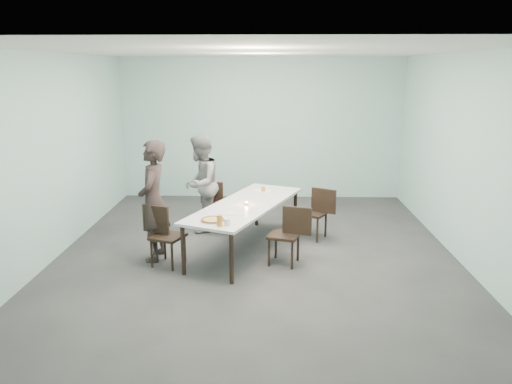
{
  "coord_description": "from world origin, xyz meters",
  "views": [
    {
      "loc": [
        0.21,
        -7.2,
        2.77
      ],
      "look_at": [
        0.0,
        -0.11,
        1.0
      ],
      "focal_mm": 35.0,
      "sensor_mm": 36.0,
      "label": 1
    }
  ],
  "objects_px": {
    "chair_far_right": "(317,210)",
    "diner_near": "(153,201)",
    "table": "(246,207)",
    "diner_far": "(201,184)",
    "beer_glass": "(220,221)",
    "pizza": "(213,220)",
    "tealight": "(246,204)",
    "side_plate": "(231,214)",
    "chair_near_right": "(289,231)",
    "water_tumbler": "(227,222)",
    "chair_near_left": "(163,231)",
    "chair_far_left": "(218,203)",
    "amber_tumbler": "(263,189)"
  },
  "relations": [
    {
      "from": "table",
      "to": "chair_far_right",
      "type": "xyz_separation_m",
      "value": [
        1.15,
        0.56,
        -0.19
      ]
    },
    {
      "from": "tealight",
      "to": "diner_near",
      "type": "bearing_deg",
      "value": -166.37
    },
    {
      "from": "chair_far_right",
      "to": "water_tumbler",
      "type": "distance_m",
      "value": 2.15
    },
    {
      "from": "chair_near_left",
      "to": "chair_near_right",
      "type": "relative_size",
      "value": 1.0
    },
    {
      "from": "chair_near_left",
      "to": "tealight",
      "type": "bearing_deg",
      "value": 46.39
    },
    {
      "from": "diner_near",
      "to": "table",
      "type": "bearing_deg",
      "value": 106.95
    },
    {
      "from": "chair_near_right",
      "to": "tealight",
      "type": "distance_m",
      "value": 0.85
    },
    {
      "from": "side_plate",
      "to": "amber_tumbler",
      "type": "relative_size",
      "value": 2.25
    },
    {
      "from": "chair_near_right",
      "to": "diner_far",
      "type": "xyz_separation_m",
      "value": [
        -1.47,
        1.51,
        0.34
      ]
    },
    {
      "from": "chair_near_left",
      "to": "water_tumbler",
      "type": "bearing_deg",
      "value": -4.59
    },
    {
      "from": "chair_near_left",
      "to": "diner_near",
      "type": "relative_size",
      "value": 0.49
    },
    {
      "from": "chair_near_right",
      "to": "water_tumbler",
      "type": "bearing_deg",
      "value": 48.9
    },
    {
      "from": "chair_far_left",
      "to": "beer_glass",
      "type": "relative_size",
      "value": 5.8
    },
    {
      "from": "chair_far_left",
      "to": "diner_far",
      "type": "distance_m",
      "value": 0.44
    },
    {
      "from": "water_tumbler",
      "to": "tealight",
      "type": "relative_size",
      "value": 1.61
    },
    {
      "from": "chair_far_right",
      "to": "beer_glass",
      "type": "relative_size",
      "value": 5.8
    },
    {
      "from": "table",
      "to": "chair_near_right",
      "type": "bearing_deg",
      "value": -41.11
    },
    {
      "from": "diner_near",
      "to": "beer_glass",
      "type": "height_order",
      "value": "diner_near"
    },
    {
      "from": "table",
      "to": "side_plate",
      "type": "bearing_deg",
      "value": -107.98
    },
    {
      "from": "chair_near_right",
      "to": "diner_far",
      "type": "relative_size",
      "value": 0.52
    },
    {
      "from": "beer_glass",
      "to": "pizza",
      "type": "bearing_deg",
      "value": 118.72
    },
    {
      "from": "table",
      "to": "chair_far_left",
      "type": "bearing_deg",
      "value": 119.52
    },
    {
      "from": "table",
      "to": "chair_near_right",
      "type": "height_order",
      "value": "chair_near_right"
    },
    {
      "from": "chair_far_right",
      "to": "diner_near",
      "type": "xyz_separation_m",
      "value": [
        -2.48,
        -0.96,
        0.39
      ]
    },
    {
      "from": "tealight",
      "to": "pizza",
      "type": "bearing_deg",
      "value": -116.01
    },
    {
      "from": "table",
      "to": "tealight",
      "type": "distance_m",
      "value": 0.11
    },
    {
      "from": "side_plate",
      "to": "tealight",
      "type": "xyz_separation_m",
      "value": [
        0.19,
        0.49,
        0.02
      ]
    },
    {
      "from": "table",
      "to": "diner_near",
      "type": "xyz_separation_m",
      "value": [
        -1.33,
        -0.4,
        0.19
      ]
    },
    {
      "from": "amber_tumbler",
      "to": "water_tumbler",
      "type": "bearing_deg",
      "value": -103.5
    },
    {
      "from": "diner_near",
      "to": "water_tumbler",
      "type": "bearing_deg",
      "value": 58.93
    },
    {
      "from": "pizza",
      "to": "amber_tumbler",
      "type": "relative_size",
      "value": 4.25
    },
    {
      "from": "side_plate",
      "to": "beer_glass",
      "type": "xyz_separation_m",
      "value": [
        -0.11,
        -0.57,
        0.07
      ]
    },
    {
      "from": "water_tumbler",
      "to": "diner_far",
      "type": "bearing_deg",
      "value": 107.17
    },
    {
      "from": "chair_near_right",
      "to": "side_plate",
      "type": "relative_size",
      "value": 4.83
    },
    {
      "from": "diner_near",
      "to": "beer_glass",
      "type": "distance_m",
      "value": 1.28
    },
    {
      "from": "chair_near_left",
      "to": "diner_far",
      "type": "bearing_deg",
      "value": 99.09
    },
    {
      "from": "chair_far_left",
      "to": "diner_near",
      "type": "relative_size",
      "value": 0.49
    },
    {
      "from": "table",
      "to": "chair_far_left",
      "type": "height_order",
      "value": "chair_far_left"
    },
    {
      "from": "chair_far_left",
      "to": "chair_near_right",
      "type": "xyz_separation_m",
      "value": [
        1.19,
        -1.52,
        0.0
      ]
    },
    {
      "from": "chair_far_left",
      "to": "table",
      "type": "bearing_deg",
      "value": -40.41
    },
    {
      "from": "table",
      "to": "beer_glass",
      "type": "relative_size",
      "value": 18.31
    },
    {
      "from": "chair_far_left",
      "to": "tealight",
      "type": "xyz_separation_m",
      "value": [
        0.55,
        -1.02,
        0.27
      ]
    },
    {
      "from": "chair_far_right",
      "to": "beer_glass",
      "type": "bearing_deg",
      "value": 78.91
    },
    {
      "from": "chair_far_left",
      "to": "amber_tumbler",
      "type": "relative_size",
      "value": 10.88
    },
    {
      "from": "chair_near_right",
      "to": "water_tumbler",
      "type": "relative_size",
      "value": 9.67
    },
    {
      "from": "chair_far_right",
      "to": "tealight",
      "type": "relative_size",
      "value": 15.54
    },
    {
      "from": "chair_far_left",
      "to": "chair_near_right",
      "type": "bearing_deg",
      "value": -31.86
    },
    {
      "from": "beer_glass",
      "to": "tealight",
      "type": "height_order",
      "value": "beer_glass"
    },
    {
      "from": "diner_near",
      "to": "diner_far",
      "type": "relative_size",
      "value": 1.05
    },
    {
      "from": "table",
      "to": "diner_far",
      "type": "height_order",
      "value": "diner_far"
    }
  ]
}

